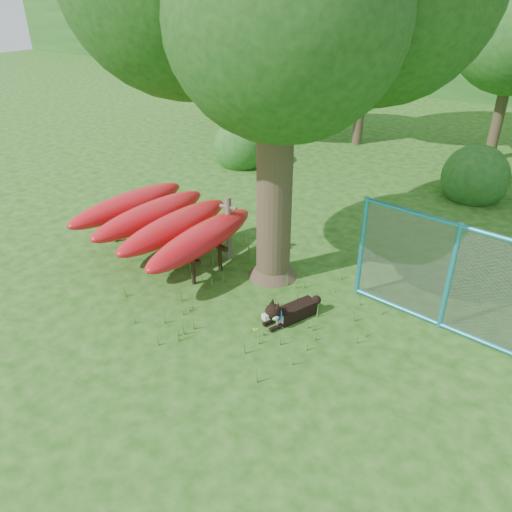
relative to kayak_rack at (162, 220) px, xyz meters
The scene contains 10 objects.
ground 3.07m from the kayak_rack, 31.13° to the right, with size 80.00×80.00×0.00m, color #1C4E0F.
wooden_post 1.44m from the kayak_rack, 30.57° to the left, with size 0.39×0.15×1.43m.
kayak_rack is the anchor object (origin of this frame).
husky_dog 3.63m from the kayak_rack, ahead, with size 0.62×1.18×0.55m.
fence_section 5.87m from the kayak_rack, ahead, with size 3.43×0.38×3.34m.
wildflower_clump 3.62m from the kayak_rack, 19.84° to the right, with size 0.09×0.08×0.20m.
bg_tree_a 10.04m from the kayak_rack, 115.12° to the left, with size 4.40×4.40×6.70m.
bg_tree_f 13.49m from the kayak_rack, 119.43° to the left, with size 3.60×3.60×5.55m.
shrub_left 6.52m from the kayak_rack, 112.48° to the left, with size 1.80×1.80×1.80m, color #1F5A1D.
shrub_mid 8.78m from the kayak_rack, 58.79° to the left, with size 1.80×1.80×1.80m, color #1F5A1D.
Camera 1 is at (4.84, -5.15, 5.33)m, focal length 35.00 mm.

